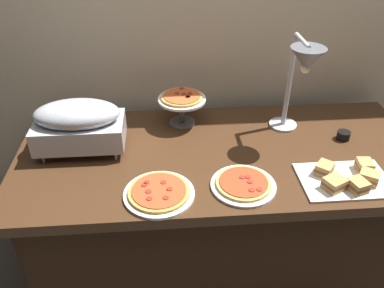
{
  "coord_description": "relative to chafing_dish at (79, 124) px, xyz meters",
  "views": [
    {
      "loc": [
        -0.26,
        -1.47,
        1.8
      ],
      "look_at": [
        -0.14,
        0.0,
        0.81
      ],
      "focal_mm": 36.59,
      "sensor_mm": 36.0,
      "label": 1
    }
  ],
  "objects": [
    {
      "name": "ground_plane",
      "position": [
        0.65,
        -0.07,
        -0.9
      ],
      "size": [
        8.0,
        8.0,
        0.0
      ],
      "primitive_type": "plane",
      "color": "#4C443D"
    },
    {
      "name": "pizza_plate_center",
      "position": [
        0.7,
        -0.32,
        -0.13
      ],
      "size": [
        0.27,
        0.27,
        0.03
      ],
      "color": "white",
      "rests_on": "buffet_table"
    },
    {
      "name": "sauce_cup_near",
      "position": [
        1.25,
        -0.01,
        -0.12
      ],
      "size": [
        0.06,
        0.06,
        0.04
      ],
      "color": "black",
      "rests_on": "buffet_table"
    },
    {
      "name": "buffet_table",
      "position": [
        0.65,
        -0.07,
        -0.52
      ],
      "size": [
        1.9,
        0.84,
        0.76
      ],
      "color": "#422816",
      "rests_on": "ground_plane"
    },
    {
      "name": "back_wall",
      "position": [
        0.65,
        0.43,
        0.3
      ],
      "size": [
        4.4,
        0.04,
        2.4
      ],
      "primitive_type": "cube",
      "color": "#C6B593",
      "rests_on": "ground_plane"
    },
    {
      "name": "chafing_dish",
      "position": [
        0.0,
        0.0,
        0.0
      ],
      "size": [
        0.4,
        0.22,
        0.25
      ],
      "color": "#B7BABF",
      "rests_on": "buffet_table"
    },
    {
      "name": "sandwich_platter",
      "position": [
        1.13,
        -0.33,
        -0.12
      ],
      "size": [
        0.37,
        0.25,
        0.06
      ],
      "color": "white",
      "rests_on": "buffet_table"
    },
    {
      "name": "heat_lamp",
      "position": [
        0.99,
        0.0,
        0.23
      ],
      "size": [
        0.15,
        0.32,
        0.49
      ],
      "color": "#B7BABF",
      "rests_on": "buffet_table"
    },
    {
      "name": "pizza_plate_front",
      "position": [
        0.35,
        -0.35,
        -0.13
      ],
      "size": [
        0.29,
        0.29,
        0.03
      ],
      "color": "white",
      "rests_on": "buffet_table"
    },
    {
      "name": "pizza_plate_raised_stand",
      "position": [
        0.48,
        0.21,
        -0.01
      ],
      "size": [
        0.24,
        0.24,
        0.16
      ],
      "color": "#595B60",
      "rests_on": "buffet_table"
    }
  ]
}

